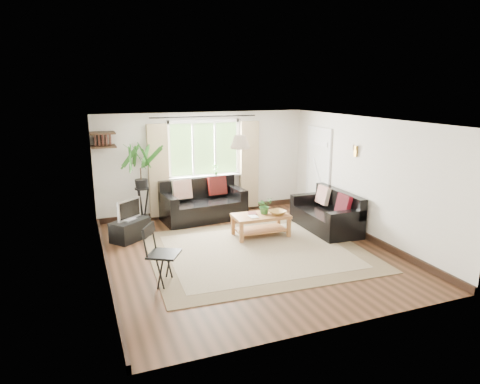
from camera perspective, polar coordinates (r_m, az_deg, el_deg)
name	(u,v)px	position (r m, az deg, el deg)	size (l,w,h in m)	color
floor	(248,252)	(7.95, 1.05, -8.02)	(5.50, 5.50, 0.00)	black
ceiling	(248,121)	(7.40, 1.14, 9.50)	(5.50, 5.50, 0.00)	white
wall_back	(204,164)	(10.13, -4.82, 3.80)	(5.00, 0.02, 2.40)	silver
wall_front	(335,239)	(5.25, 12.60, -6.12)	(5.00, 0.02, 2.40)	silver
wall_left	(101,202)	(7.06, -18.06, -1.31)	(0.02, 5.50, 2.40)	silver
wall_right	(365,178)	(8.82, 16.31, 1.77)	(0.02, 5.50, 2.40)	silver
rug	(257,251)	(7.98, 2.30, -7.86)	(3.85, 3.30, 0.02)	#C5B699
window	(204,149)	(10.04, -4.79, 5.73)	(2.50, 0.16, 2.16)	white
door	(318,173)	(10.21, 10.35, 2.56)	(0.06, 0.96, 2.06)	silver
corner_shelf	(103,140)	(9.40, -17.81, 6.66)	(0.50, 0.50, 0.34)	black
pendant_lamp	(240,138)	(7.80, 0.00, 7.15)	(0.36, 0.36, 0.54)	beige
wall_sconce	(355,149)	(8.92, 15.02, 5.52)	(0.12, 0.12, 0.28)	beige
sofa_back	(203,201)	(9.76, -4.93, -1.21)	(1.84, 0.92, 0.87)	black
sofa_right	(326,212)	(9.22, 11.35, -2.59)	(0.83, 1.67, 0.78)	black
coffee_table	(261,225)	(8.70, 2.77, -4.47)	(1.11, 0.61, 0.46)	#935930
table_plant	(265,205)	(8.66, 3.29, -1.80)	(0.31, 0.27, 0.34)	#2D6026
bowl	(278,213)	(8.65, 5.03, -2.74)	(0.33, 0.33, 0.08)	olive
book_a	(249,217)	(8.44, 1.26, -3.36)	(0.16, 0.22, 0.02)	white
book_b	(248,214)	(8.66, 1.12, -2.89)	(0.17, 0.23, 0.02)	#592823
tv_stand	(130,230)	(8.78, -14.42, -4.90)	(0.75, 0.43, 0.41)	black
tv	(129,209)	(8.66, -14.59, -2.23)	(0.58, 0.19, 0.44)	#A5A5AA
palm_stand	(141,185)	(9.48, -13.01, 0.93)	(0.70, 0.70, 1.80)	black
folding_chair	(164,255)	(6.68, -10.10, -8.29)	(0.49, 0.49, 0.94)	black
sill_plant	(216,169)	(10.11, -3.25, 3.04)	(0.14, 0.10, 0.27)	#2D6023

